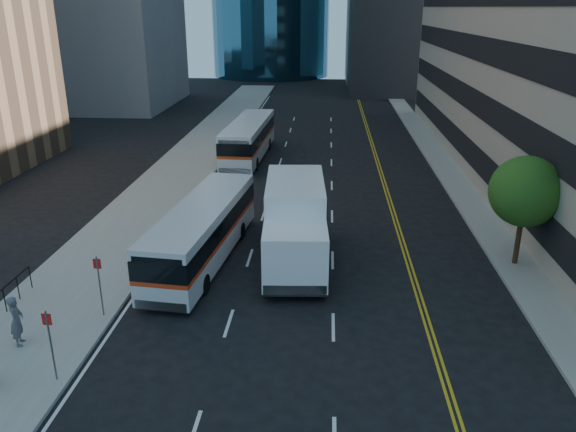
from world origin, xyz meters
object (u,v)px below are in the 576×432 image
object	(u,v)px
street_tree	(526,192)
bus_front	(203,231)
pedestrian	(17,321)
box_truck	(295,223)
bus_rear	(249,138)

from	to	relation	value
street_tree	bus_front	world-z (taller)	street_tree
street_tree	pedestrian	size ratio (longest dim) A/B	2.71
box_truck	bus_rear	bearing A→B (deg)	100.66
street_tree	pedestrian	xyz separation A→B (m)	(-19.59, -8.13, -2.55)
bus_rear	street_tree	bearing A→B (deg)	-48.99
bus_rear	pedestrian	distance (m)	27.43
bus_front	box_truck	world-z (taller)	box_truck
bus_front	pedestrian	world-z (taller)	bus_front
bus_front	box_truck	xyz separation A→B (m)	(4.33, 0.08, 0.46)
bus_front	box_truck	distance (m)	4.36
street_tree	box_truck	size ratio (longest dim) A/B	0.64
bus_rear	pedestrian	xyz separation A→B (m)	(-4.50, -27.05, -0.53)
bus_rear	box_truck	bearing A→B (deg)	-73.58
street_tree	pedestrian	world-z (taller)	street_tree
box_truck	pedestrian	world-z (taller)	box_truck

